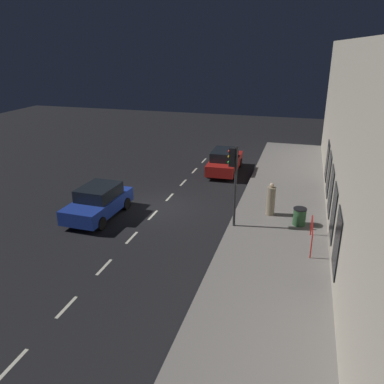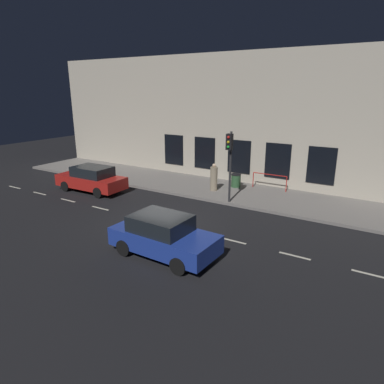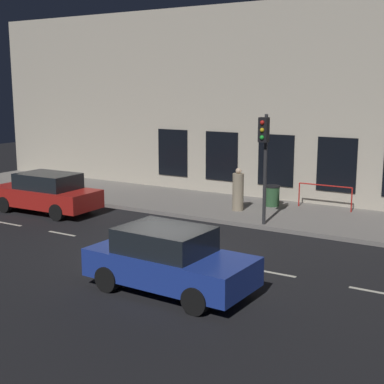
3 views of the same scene
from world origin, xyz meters
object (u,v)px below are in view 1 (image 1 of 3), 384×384
traffic_light (233,170)px  pedestrian_0 (271,200)px  trash_bin (299,216)px  parked_car_0 (225,161)px  parked_car_1 (98,202)px

traffic_light → pedestrian_0: bearing=47.6°
pedestrian_0 → trash_bin: bearing=148.3°
parked_car_0 → trash_bin: 9.04m
traffic_light → parked_car_0: (-2.07, 8.39, -2.12)m
traffic_light → parked_car_0: 8.90m
pedestrian_0 → trash_bin: 1.70m
parked_car_1 → pedestrian_0: bearing=-162.8°
trash_bin → pedestrian_0: bearing=150.4°
parked_car_0 → parked_car_1: same height
traffic_light → pedestrian_0: 3.14m
parked_car_1 → pedestrian_0: size_ratio=2.50×
trash_bin → parked_car_1: bearing=-171.4°
traffic_light → trash_bin: bearing=17.3°
pedestrian_0 → parked_car_1: bearing=13.3°
pedestrian_0 → trash_bin: size_ratio=1.99×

